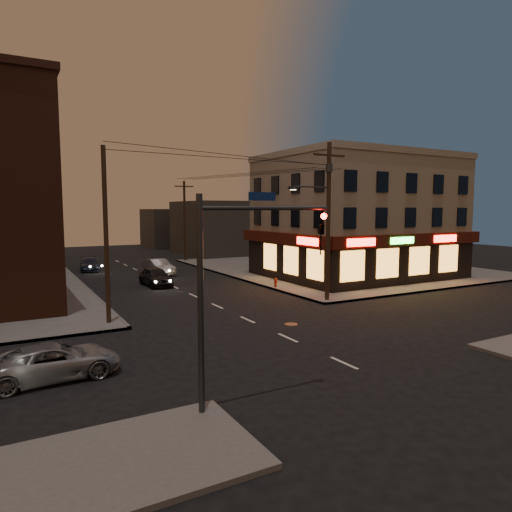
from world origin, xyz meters
TOP-DOWN VIEW (x-y plane):
  - ground at (0.00, 0.00)m, footprint 120.00×120.00m
  - sidewalk_ne at (18.00, 19.00)m, footprint 24.00×28.00m
  - pizza_building at (15.93, 13.43)m, footprint 15.85×12.85m
  - bg_building_ne_a at (14.00, 38.00)m, footprint 10.00×12.00m
  - bg_building_ne_b at (12.00, 52.00)m, footprint 8.00×8.00m
  - utility_pole_main at (6.68, 5.80)m, footprint 4.20×0.44m
  - utility_pole_far at (6.80, 32.00)m, footprint 0.26×0.26m
  - utility_pole_west at (-6.80, 6.50)m, footprint 0.24×0.24m
  - traffic_signal at (-5.57, -5.60)m, footprint 4.49×0.32m
  - suv_cross at (-10.00, -0.29)m, footprint 4.62×2.34m
  - sedan_near at (-1.10, 17.26)m, footprint 1.91×4.38m
  - sedan_mid at (0.90, 22.98)m, footprint 2.05×4.54m
  - sedan_far at (-4.14, 29.10)m, footprint 2.28×4.48m
  - fire_hydrant at (6.40, 11.52)m, footprint 0.31×0.31m

SIDE VIEW (x-z plane):
  - ground at x=0.00m, z-range 0.00..0.00m
  - sidewalk_ne at x=18.00m, z-range 0.00..0.15m
  - fire_hydrant at x=6.40m, z-range 0.18..0.87m
  - sedan_far at x=-4.14m, z-range 0.00..1.25m
  - suv_cross at x=-10.00m, z-range 0.00..1.25m
  - sedan_mid at x=0.90m, z-range 0.00..1.44m
  - sedan_near at x=-1.10m, z-range 0.00..1.47m
  - bg_building_ne_b at x=12.00m, z-range 0.00..6.00m
  - bg_building_ne_a at x=14.00m, z-range 0.00..7.00m
  - traffic_signal at x=-5.57m, z-range 0.92..7.39m
  - utility_pole_far at x=6.80m, z-range 0.15..9.15m
  - utility_pole_west at x=-6.80m, z-range 0.15..9.15m
  - pizza_building at x=15.93m, z-range 0.10..10.60m
  - utility_pole_main at x=6.68m, z-range 0.76..10.76m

